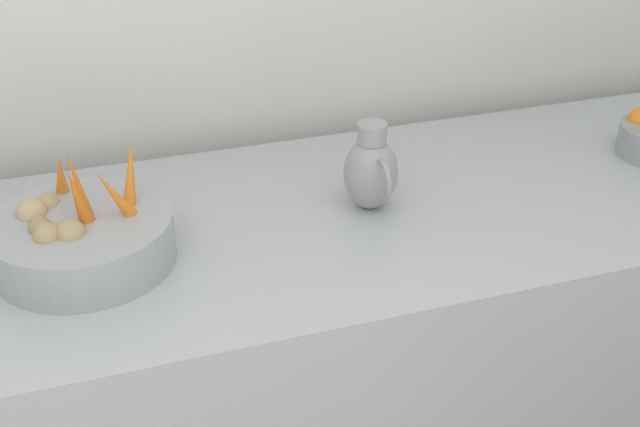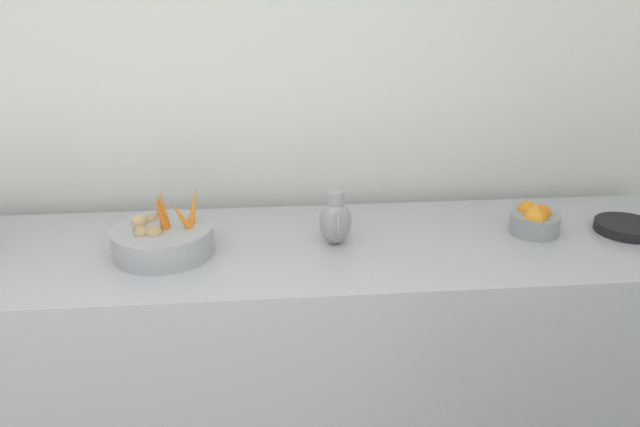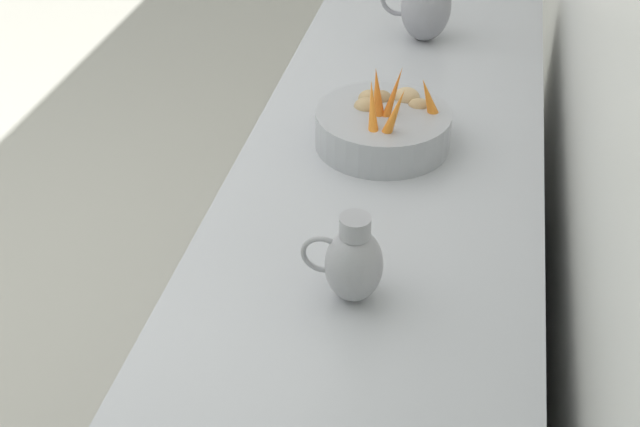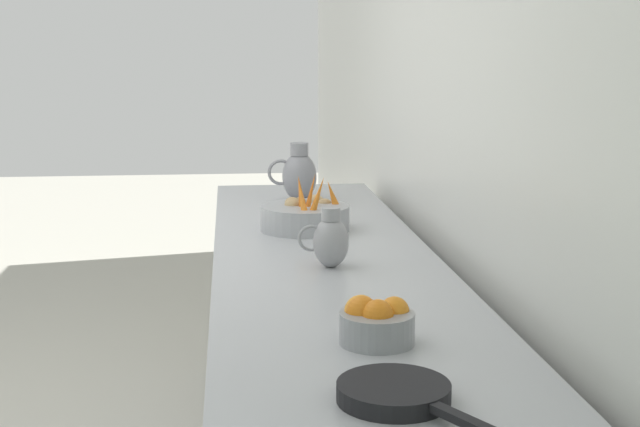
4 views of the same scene
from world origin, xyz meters
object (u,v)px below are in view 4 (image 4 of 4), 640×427
at_px(orange_bowl, 375,321).
at_px(skillet_on_counter, 396,393).
at_px(metal_pitcher_short, 330,240).
at_px(metal_pitcher_tall, 299,175).
at_px(vegetable_colander, 305,216).

xyz_separation_m(orange_bowl, skillet_on_counter, (0.02, 0.34, -0.03)).
height_order(orange_bowl, metal_pitcher_short, metal_pitcher_short).
relative_size(orange_bowl, skillet_on_counter, 0.52).
distance_m(orange_bowl, metal_pitcher_short, 0.71).
xyz_separation_m(orange_bowl, metal_pitcher_short, (0.02, -0.71, 0.03)).
height_order(orange_bowl, metal_pitcher_tall, metal_pitcher_tall).
bearing_deg(orange_bowl, skillet_on_counter, 87.09).
height_order(metal_pitcher_short, skillet_on_counter, metal_pitcher_short).
height_order(metal_pitcher_tall, metal_pitcher_short, metal_pitcher_tall).
relative_size(orange_bowl, metal_pitcher_tall, 0.67).
relative_size(metal_pitcher_tall, skillet_on_counter, 0.77).
relative_size(vegetable_colander, metal_pitcher_tall, 1.29).
relative_size(vegetable_colander, orange_bowl, 1.91).
bearing_deg(metal_pitcher_short, vegetable_colander, -87.40).
bearing_deg(vegetable_colander, skillet_on_counter, 91.00).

